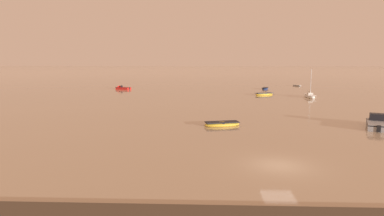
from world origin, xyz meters
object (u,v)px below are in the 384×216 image
Objects in this scene: motorboat_moored_2 at (377,124)px; rowboat_moored_5 at (297,86)px; rowboat_moored_1 at (264,94)px; rowboat_moored_0 at (222,124)px; sailboat_moored_0 at (310,96)px; rowboat_moored_2 at (265,89)px; motorboat_moored_1 at (121,88)px.

rowboat_moored_5 is (7.28, 63.83, -0.23)m from motorboat_moored_2.
rowboat_moored_1 is 1.62× the size of rowboat_moored_5.
rowboat_moored_1 is (11.34, 36.61, 0.01)m from rowboat_moored_0.
rowboat_moored_0 is 18.63m from motorboat_moored_2.
sailboat_moored_0 is 2.14× the size of rowboat_moored_5.
motorboat_moored_2 reaches higher than rowboat_moored_5.
rowboat_moored_0 is 1.12× the size of rowboat_moored_2.
rowboat_moored_0 is 54.11m from rowboat_moored_2.
motorboat_moored_2 is at bearing 156.14° from motorboat_moored_1.
rowboat_moored_0 is 0.98× the size of rowboat_moored_1.
rowboat_moored_1 is at bearing -112.57° from sailboat_moored_0.
rowboat_moored_1 is 0.74× the size of motorboat_moored_2.
rowboat_moored_5 is at bearing 53.28° from rowboat_moored_0.
sailboat_moored_0 is 32.11m from motorboat_moored_2.
sailboat_moored_0 is (45.34, -18.23, 0.05)m from motorboat_moored_1.
motorboat_moored_1 is 48.87m from sailboat_moored_0.
sailboat_moored_0 is at bearing -52.24° from rowboat_moored_1.
rowboat_moored_5 is (11.67, 11.80, -0.05)m from rowboat_moored_2.
sailboat_moored_0 is 0.98× the size of motorboat_moored_2.
motorboat_moored_1 reaches higher than rowboat_moored_5.
motorboat_moored_2 is 2.18× the size of rowboat_moored_5.
rowboat_moored_1 is 0.76× the size of sailboat_moored_0.
rowboat_moored_2 is (-6.02, 19.97, -0.10)m from sailboat_moored_0.
rowboat_moored_1 is 9.94m from sailboat_moored_0.
motorboat_moored_2 reaches higher than rowboat_moored_1.
rowboat_moored_1 is at bearing 58.12° from rowboat_moored_0.
motorboat_moored_2 is at bearing -40.90° from rowboat_moored_5.
rowboat_moored_1 is 0.96× the size of motorboat_moored_1.
motorboat_moored_2 is (18.63, 0.17, 0.16)m from rowboat_moored_0.
motorboat_moored_1 is 39.36m from rowboat_moored_2.
motorboat_moored_2 is at bearing -14.15° from rowboat_moored_0.
motorboat_moored_1 is (-25.08, 50.46, 0.03)m from rowboat_moored_0.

